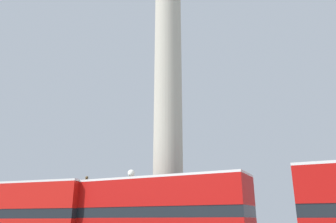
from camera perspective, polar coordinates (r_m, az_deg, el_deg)
name	(u,v)px	position (r m, az deg, el deg)	size (l,w,h in m)	color
monument_column	(168,102)	(25.10, 0.00, 1.61)	(5.28, 5.28, 26.82)	#A39E8E
bus_a	(152,214)	(18.53, -2.87, -17.41)	(10.81, 3.27, 4.27)	#A80F0C
bus_c	(9,215)	(23.98, -26.00, -15.85)	(11.14, 3.51, 4.31)	#B7140F
street_lamp	(130,203)	(21.32, -6.60, -15.60)	(0.45, 0.45, 5.15)	black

